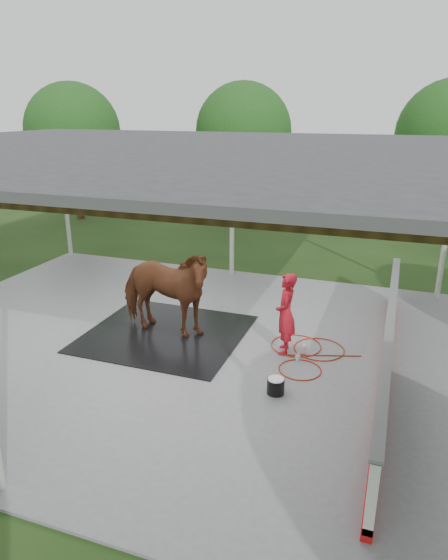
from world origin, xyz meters
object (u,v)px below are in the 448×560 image
(dasher_board, at_px, (387,350))
(wash_bucket, at_px, (276,386))
(handler, at_px, (286,314))
(horse, at_px, (164,291))

(dasher_board, bearing_deg, wash_bucket, -144.40)
(dasher_board, relative_size, handler, 4.78)
(horse, relative_size, handler, 1.40)
(horse, bearing_deg, dasher_board, -88.53)
(dasher_board, distance_m, handler, 2.02)
(horse, distance_m, wash_bucket, 3.36)
(horse, bearing_deg, handler, -83.82)
(dasher_board, height_order, wash_bucket, dasher_board)
(handler, bearing_deg, wash_bucket, -3.56)
(horse, relative_size, wash_bucket, 7.60)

